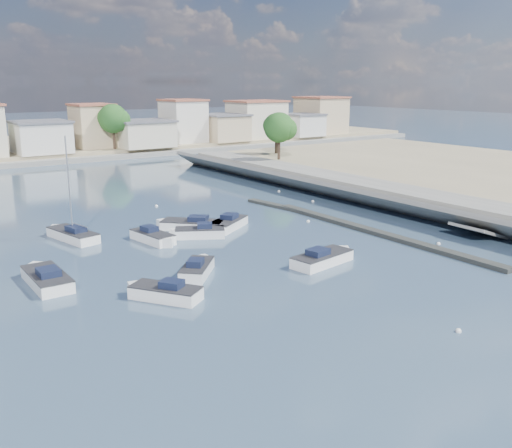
{
  "coord_description": "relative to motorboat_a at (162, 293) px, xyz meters",
  "views": [
    {
      "loc": [
        -29.48,
        -23.9,
        13.09
      ],
      "look_at": [
        -2.79,
        14.4,
        1.4
      ],
      "focal_mm": 40.0,
      "sensor_mm": 36.0,
      "label": 1
    }
  ],
  "objects": [
    {
      "name": "breakwater",
      "position": [
        22.18,
        6.04,
        -0.21
      ],
      "size": [
        2.0,
        31.02,
        0.35
      ],
      "color": "black",
      "rests_on": "ground"
    },
    {
      "name": "ground",
      "position": [
        15.28,
        33.35,
        -0.38
      ],
      "size": [
        400.0,
        400.0,
        0.0
      ],
      "primitive_type": "plane",
      "color": "#293B52",
      "rests_on": "ground"
    },
    {
      "name": "motorboat_b",
      "position": [
        4.07,
        2.8,
        -0.0
      ],
      "size": [
        3.97,
        4.12,
        1.48
      ],
      "color": "white",
      "rests_on": "ground"
    },
    {
      "name": "motorboat_f",
      "position": [
        8.8,
        11.34,
        -0.0
      ],
      "size": [
        4.56,
        3.56,
        1.48
      ],
      "color": "white",
      "rests_on": "ground"
    },
    {
      "name": "motorboat_e",
      "position": [
        -5.18,
        6.89,
        -0.0
      ],
      "size": [
        2.15,
        5.99,
        1.48
      ],
      "color": "white",
      "rests_on": "ground"
    },
    {
      "name": "motorboat_a",
      "position": [
        0.0,
        0.0,
        0.0
      ],
      "size": [
        3.96,
        4.64,
        1.48
      ],
      "color": "white",
      "rests_on": "ground"
    },
    {
      "name": "far_town",
      "position": [
        25.99,
        70.27,
        4.56
      ],
      "size": [
        113.01,
        12.8,
        8.35
      ],
      "color": "beige",
      "rests_on": "far_shore_land"
    },
    {
      "name": "seawall_walkway",
      "position": [
        33.78,
        6.35,
        0.52
      ],
      "size": [
        5.0,
        90.0,
        1.8
      ],
      "primitive_type": "cube",
      "color": "slate",
      "rests_on": "ground"
    },
    {
      "name": "far_shore_quay",
      "position": [
        15.28,
        64.35,
        0.02
      ],
      "size": [
        160.0,
        2.5,
        0.8
      ],
      "primitive_type": "cube",
      "color": "slate",
      "rests_on": "ground"
    },
    {
      "name": "motorboat_c",
      "position": [
        9.58,
        14.21,
        0.0
      ],
      "size": [
        5.46,
        5.45,
        1.48
      ],
      "color": "white",
      "rests_on": "ground"
    },
    {
      "name": "motorboat_d",
      "position": [
        12.33,
        12.29,
        -0.0
      ],
      "size": [
        5.21,
        4.33,
        1.48
      ],
      "color": "white",
      "rests_on": "ground"
    },
    {
      "name": "shore_trees",
      "position": [
        23.62,
        61.46,
        5.84
      ],
      "size": [
        74.56,
        38.32,
        7.92
      ],
      "color": "#38281E",
      "rests_on": "ground"
    },
    {
      "name": "far_shore_land",
      "position": [
        15.28,
        85.35,
        0.32
      ],
      "size": [
        160.0,
        40.0,
        1.4
      ],
      "primitive_type": "cube",
      "color": "gray",
      "rests_on": "ground"
    },
    {
      "name": "mooring_buoys",
      "position": [
        20.11,
        10.1,
        -0.33
      ],
      "size": [
        16.73,
        38.73,
        0.33
      ],
      "color": "white",
      "rests_on": "ground"
    },
    {
      "name": "motorboat_h",
      "position": [
        12.97,
        -0.42,
        -0.0
      ],
      "size": [
        5.75,
        2.83,
        1.48
      ],
      "color": "white",
      "rests_on": "ground"
    },
    {
      "name": "motorboat_g",
      "position": [
        5.09,
        12.06,
        0.0
      ],
      "size": [
        2.39,
        5.07,
        1.48
      ],
      "color": "white",
      "rests_on": "ground"
    },
    {
      "name": "sailboat",
      "position": [
        -0.32,
        16.98,
        0.04
      ],
      "size": [
        3.07,
        6.26,
        9.0
      ],
      "color": "white",
      "rests_on": "ground"
    }
  ]
}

